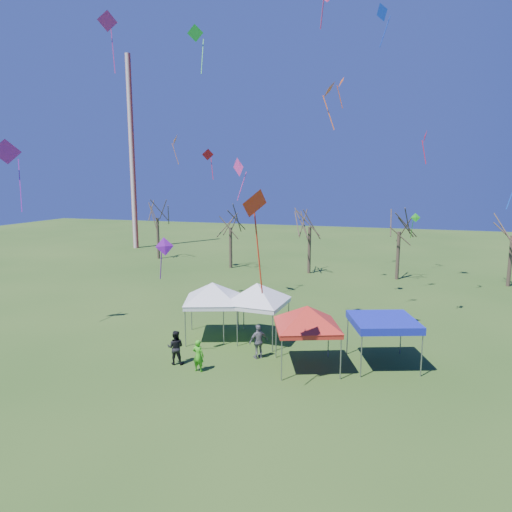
{
  "coord_description": "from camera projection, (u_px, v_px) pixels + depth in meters",
  "views": [
    {
      "loc": [
        5.84,
        -19.72,
        9.32
      ],
      "look_at": [
        -1.24,
        3.0,
        5.26
      ],
      "focal_mm": 32.0,
      "sensor_mm": 36.0,
      "label": 1
    }
  ],
  "objects": [
    {
      "name": "ground",
      "position": [
        262.0,
        375.0,
        21.84
      ],
      "size": [
        140.0,
        140.0,
        0.0
      ],
      "primitive_type": "plane",
      "color": "#2A4D18",
      "rests_on": "ground"
    },
    {
      "name": "radio_mast",
      "position": [
        132.0,
        154.0,
        59.94
      ],
      "size": [
        0.7,
        0.7,
        25.0
      ],
      "primitive_type": "cylinder",
      "color": "silver",
      "rests_on": "ground"
    },
    {
      "name": "tree_0",
      "position": [
        157.0,
        203.0,
        52.63
      ],
      "size": [
        3.83,
        3.83,
        8.44
      ],
      "color": "#3D2D21",
      "rests_on": "ground"
    },
    {
      "name": "tree_1",
      "position": [
        230.0,
        213.0,
        47.22
      ],
      "size": [
        3.42,
        3.42,
        7.54
      ],
      "color": "#3D2D21",
      "rests_on": "ground"
    },
    {
      "name": "tree_2",
      "position": [
        310.0,
        210.0,
        44.42
      ],
      "size": [
        3.71,
        3.71,
        8.18
      ],
      "color": "#3D2D21",
      "rests_on": "ground"
    },
    {
      "name": "tree_3",
      "position": [
        400.0,
        214.0,
        41.68
      ],
      "size": [
        3.59,
        3.59,
        7.91
      ],
      "color": "#3D2D21",
      "rests_on": "ground"
    },
    {
      "name": "tent_white_west",
      "position": [
        213.0,
        286.0,
        26.53
      ],
      "size": [
        4.16,
        4.16,
        3.87
      ],
      "rotation": [
        0.0,
        0.0,
        0.32
      ],
      "color": "gray",
      "rests_on": "ground"
    },
    {
      "name": "tent_white_mid",
      "position": [
        257.0,
        287.0,
        26.2
      ],
      "size": [
        4.43,
        4.43,
        3.91
      ],
      "rotation": [
        0.0,
        0.0,
        -0.07
      ],
      "color": "gray",
      "rests_on": "ground"
    },
    {
      "name": "tent_red",
      "position": [
        307.0,
        310.0,
        22.22
      ],
      "size": [
        3.94,
        3.94,
        3.7
      ],
      "rotation": [
        0.0,
        0.0,
        0.35
      ],
      "color": "gray",
      "rests_on": "ground"
    },
    {
      "name": "tent_blue",
      "position": [
        383.0,
        322.0,
        22.74
      ],
      "size": [
        3.92,
        3.92,
        2.43
      ],
      "rotation": [
        0.0,
        0.0,
        0.33
      ],
      "color": "gray",
      "rests_on": "ground"
    },
    {
      "name": "person_grey",
      "position": [
        259.0,
        341.0,
        23.81
      ],
      "size": [
        1.07,
        1.07,
        1.83
      ],
      "primitive_type": "imported",
      "rotation": [
        0.0,
        0.0,
        3.92
      ],
      "color": "slate",
      "rests_on": "ground"
    },
    {
      "name": "person_dark",
      "position": [
        176.0,
        347.0,
        23.07
      ],
      "size": [
        0.98,
        0.84,
        1.76
      ],
      "primitive_type": "imported",
      "rotation": [
        0.0,
        0.0,
        3.37
      ],
      "color": "black",
      "rests_on": "ground"
    },
    {
      "name": "person_green",
      "position": [
        198.0,
        356.0,
        22.2
      ],
      "size": [
        0.61,
        0.42,
        1.6
      ],
      "primitive_type": "imported",
      "rotation": [
        0.0,
        0.0,
        3.07
      ],
      "color": "green",
      "rests_on": "ground"
    },
    {
      "name": "kite_13",
      "position": [
        208.0,
        155.0,
        42.82
      ],
      "size": [
        1.18,
        1.09,
        2.9
      ],
      "rotation": [
        0.0,
        0.0,
        3.77
      ],
      "color": "red",
      "rests_on": "ground"
    },
    {
      "name": "kite_5",
      "position": [
        254.0,
        204.0,
        17.74
      ],
      "size": [
        1.28,
        1.5,
        4.23
      ],
      "rotation": [
        0.0,
        0.0,
        4.2
      ],
      "color": "red",
      "rests_on": "ground"
    },
    {
      "name": "kite_11",
      "position": [
        239.0,
        167.0,
        33.63
      ],
      "size": [
        1.3,
        1.16,
        3.14
      ],
      "rotation": [
        0.0,
        0.0,
        2.46
      ],
      "color": "#F536A0",
      "rests_on": "ground"
    },
    {
      "name": "kite_1",
      "position": [
        165.0,
        247.0,
        22.58
      ],
      "size": [
        0.88,
        0.86,
        2.14
      ],
      "rotation": [
        0.0,
        0.0,
        0.76
      ],
      "color": "purple",
      "rests_on": "ground"
    },
    {
      "name": "kite_18",
      "position": [
        425.0,
        137.0,
        27.22
      ],
      "size": [
        0.34,
        0.78,
        2.01
      ],
      "rotation": [
        0.0,
        0.0,
        4.66
      ],
      "color": "red",
      "rests_on": "ground"
    },
    {
      "name": "kite_2",
      "position": [
        175.0,
        140.0,
        42.99
      ],
      "size": [
        0.89,
        1.23,
        2.8
      ],
      "rotation": [
        0.0,
        0.0,
        5.09
      ],
      "color": "orange",
      "rests_on": "ground"
    },
    {
      "name": "kite_19",
      "position": [
        415.0,
        218.0,
        37.42
      ],
      "size": [
        0.81,
        0.55,
        2.11
      ],
      "rotation": [
        0.0,
        0.0,
        0.23
      ],
      "color": "#1E9717",
      "rests_on": "ground"
    },
    {
      "name": "kite_24",
      "position": [
        341.0,
        83.0,
        30.74
      ],
      "size": [
        0.68,
        0.89,
        2.07
      ],
      "rotation": [
        0.0,
        0.0,
        5.08
      ],
      "color": "#D54B0B",
      "rests_on": "ground"
    },
    {
      "name": "kite_7",
      "position": [
        196.0,
        34.0,
        30.21
      ],
      "size": [
        1.16,
        0.91,
        3.23
      ],
      "rotation": [
        0.0,
        0.0,
        3.34
      ],
      "color": "green",
      "rests_on": "ground"
    },
    {
      "name": "kite_27",
      "position": [
        329.0,
        90.0,
        22.11
      ],
      "size": [
        0.7,
        1.01,
        2.32
      ],
      "rotation": [
        0.0,
        0.0,
        4.8
      ],
      "color": "#FF610D",
      "rests_on": "ground"
    },
    {
      "name": "kite_8",
      "position": [
        107.0,
        22.0,
        26.81
      ],
      "size": [
        1.06,
        1.1,
        3.55
      ],
      "rotation": [
        0.0,
        0.0,
        3.96
      ],
      "color": "#D02E82",
      "rests_on": "ground"
    },
    {
      "name": "kite_3",
      "position": [
        383.0,
        12.0,
        37.57
      ],
      "size": [
        1.38,
        1.53,
        3.61
      ],
      "rotation": [
        0.0,
        0.0,
        2.24
      ],
      "color": "blue",
      "rests_on": "ground"
    },
    {
      "name": "kite_14",
      "position": [
        7.0,
        152.0,
        25.83
      ],
      "size": [
        1.77,
        1.72,
        4.15
      ],
      "rotation": [
        0.0,
        0.0,
        3.87
      ],
      "color": "purple",
      "rests_on": "ground"
    }
  ]
}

